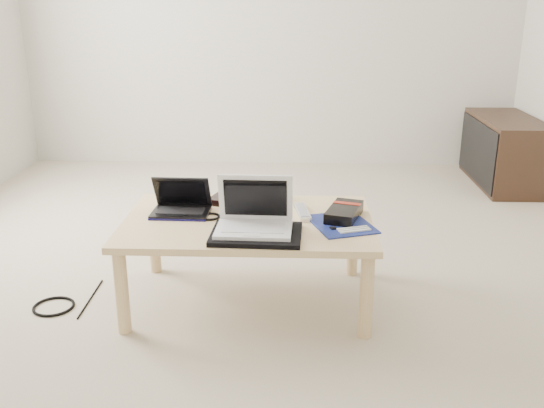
{
  "coord_description": "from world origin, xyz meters",
  "views": [
    {
      "loc": [
        0.2,
        -3.01,
        1.33
      ],
      "look_at": [
        0.11,
        -0.49,
        0.47
      ],
      "focal_mm": 40.0,
      "sensor_mm": 36.0,
      "label": 1
    }
  ],
  "objects_px": {
    "media_cabinet": "(504,151)",
    "white_laptop": "(254,218)",
    "coffee_table": "(248,229)",
    "netbook": "(181,205)",
    "gpu_box": "(344,213)"
  },
  "relations": [
    {
      "from": "media_cabinet",
      "to": "white_laptop",
      "type": "distance_m",
      "value": 2.73
    },
    {
      "from": "coffee_table",
      "to": "white_laptop",
      "type": "distance_m",
      "value": 0.21
    },
    {
      "from": "coffee_table",
      "to": "netbook",
      "type": "relative_size",
      "value": 4.19
    },
    {
      "from": "coffee_table",
      "to": "media_cabinet",
      "type": "height_order",
      "value": "media_cabinet"
    },
    {
      "from": "netbook",
      "to": "white_laptop",
      "type": "xyz_separation_m",
      "value": [
        0.35,
        -0.24,
        0.03
      ]
    },
    {
      "from": "netbook",
      "to": "gpu_box",
      "type": "xyz_separation_m",
      "value": [
        0.74,
        -0.04,
        -0.01
      ]
    },
    {
      "from": "gpu_box",
      "to": "white_laptop",
      "type": "bearing_deg",
      "value": -153.19
    },
    {
      "from": "media_cabinet",
      "to": "white_laptop",
      "type": "xyz_separation_m",
      "value": [
        -1.73,
        -2.11,
        0.22
      ]
    },
    {
      "from": "media_cabinet",
      "to": "netbook",
      "type": "xyz_separation_m",
      "value": [
        -2.08,
        -1.87,
        0.19
      ]
    },
    {
      "from": "coffee_table",
      "to": "media_cabinet",
      "type": "xyz_separation_m",
      "value": [
        1.77,
        1.94,
        -0.1
      ]
    },
    {
      "from": "white_laptop",
      "to": "media_cabinet",
      "type": "bearing_deg",
      "value": 50.69
    },
    {
      "from": "netbook",
      "to": "white_laptop",
      "type": "bearing_deg",
      "value": -34.35
    },
    {
      "from": "netbook",
      "to": "gpu_box",
      "type": "distance_m",
      "value": 0.74
    },
    {
      "from": "coffee_table",
      "to": "media_cabinet",
      "type": "distance_m",
      "value": 2.63
    },
    {
      "from": "white_laptop",
      "to": "netbook",
      "type": "bearing_deg",
      "value": 145.65
    }
  ]
}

